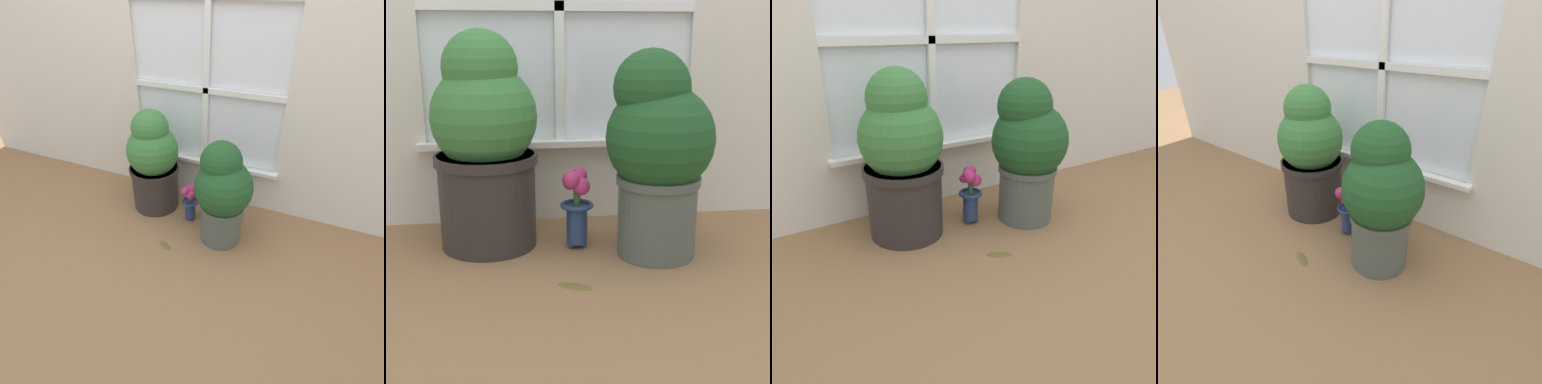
{
  "view_description": "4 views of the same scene",
  "coord_description": "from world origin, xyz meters",
  "views": [
    {
      "loc": [
        0.67,
        -1.17,
        1.4
      ],
      "look_at": [
        0.04,
        0.34,
        0.24
      ],
      "focal_mm": 28.0,
      "sensor_mm": 36.0,
      "label": 1
    },
    {
      "loc": [
        -0.2,
        -1.39,
        0.71
      ],
      "look_at": [
        0.02,
        0.32,
        0.21
      ],
      "focal_mm": 50.0,
      "sensor_mm": 36.0,
      "label": 2
    },
    {
      "loc": [
        -0.83,
        -1.03,
        0.88
      ],
      "look_at": [
        -0.03,
        0.31,
        0.19
      ],
      "focal_mm": 35.0,
      "sensor_mm": 36.0,
      "label": 3
    },
    {
      "loc": [
        0.83,
        -0.71,
        1.01
      ],
      "look_at": [
        0.06,
        0.31,
        0.28
      ],
      "focal_mm": 28.0,
      "sensor_mm": 36.0,
      "label": 4
    }
  ],
  "objects": [
    {
      "name": "potted_plant_right",
      "position": [
        0.28,
        0.26,
        0.36
      ],
      "size": [
        0.35,
        0.35,
        0.68
      ],
      "color": "#4C564C",
      "rests_on": "ground_plane"
    },
    {
      "name": "fallen_leaf",
      "position": [
        -0.02,
        0.04,
        0.0
      ],
      "size": [
        0.12,
        0.09,
        0.01
      ],
      "color": "brown",
      "rests_on": "ground_plane"
    },
    {
      "name": "flower_vase",
      "position": [
        0.02,
        0.35,
        0.18
      ],
      "size": [
        0.11,
        0.12,
        0.28
      ],
      "color": "navy",
      "rests_on": "ground_plane"
    },
    {
      "name": "ground_plane",
      "position": [
        0.0,
        0.0,
        0.0
      ],
      "size": [
        10.0,
        10.0,
        0.0
      ],
      "primitive_type": "plane",
      "color": "olive"
    },
    {
      "name": "potted_plant_left",
      "position": [
        -0.28,
        0.42,
        0.37
      ],
      "size": [
        0.36,
        0.36,
        0.74
      ],
      "color": "#2D2826",
      "rests_on": "ground_plane"
    },
    {
      "name": "wall_with_window",
      "position": [
        0.0,
        0.69,
        1.27
      ],
      "size": [
        4.4,
        0.1,
        2.5
      ],
      "color": "silver",
      "rests_on": "ground_plane"
    }
  ]
}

